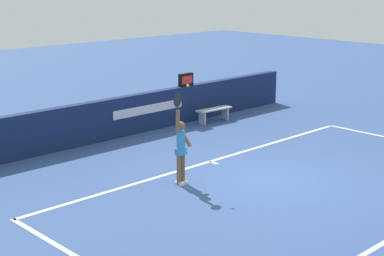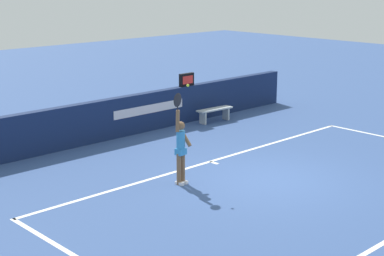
{
  "view_description": "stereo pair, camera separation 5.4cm",
  "coord_description": "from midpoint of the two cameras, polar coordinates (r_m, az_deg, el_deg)",
  "views": [
    {
      "loc": [
        -11.37,
        -9.05,
        5.02
      ],
      "look_at": [
        -1.53,
        1.24,
        1.39
      ],
      "focal_mm": 56.38,
      "sensor_mm": 36.0,
      "label": 1
    },
    {
      "loc": [
        -11.33,
        -9.09,
        5.02
      ],
      "look_at": [
        -1.53,
        1.24,
        1.39
      ],
      "focal_mm": 56.38,
      "sensor_mm": 36.0,
      "label": 2
    }
  ],
  "objects": [
    {
      "name": "tennis_player",
      "position": [
        14.68,
        -0.97,
        -1.81
      ],
      "size": [
        0.45,
        0.39,
        2.32
      ],
      "color": "brown",
      "rests_on": "ground"
    },
    {
      "name": "courtside_bench_near",
      "position": [
        21.12,
        2.23,
        1.55
      ],
      "size": [
        1.44,
        0.46,
        0.48
      ],
      "color": "#AAB4B8",
      "rests_on": "ground"
    },
    {
      "name": "court_lines",
      "position": [
        14.89,
        10.02,
        -5.63
      ],
      "size": [
        11.94,
        6.11,
        0.0
      ],
      "color": "white",
      "rests_on": "ground"
    },
    {
      "name": "back_wall",
      "position": [
        19.37,
        -6.33,
        1.13
      ],
      "size": [
        15.12,
        0.29,
        1.28
      ],
      "color": "#13234B",
      "rests_on": "ground"
    },
    {
      "name": "tennis_ball",
      "position": [
        14.42,
        -0.29,
        4.04
      ],
      "size": [
        0.07,
        0.07,
        0.07
      ],
      "color": "#C5E532"
    },
    {
      "name": "speed_display",
      "position": [
        20.92,
        -0.44,
        4.6
      ],
      "size": [
        0.61,
        0.13,
        0.44
      ],
      "color": "black",
      "rests_on": "back_wall"
    },
    {
      "name": "ground_plane",
      "position": [
        15.38,
        7.47,
        -4.89
      ],
      "size": [
        60.0,
        60.0,
        0.0
      ],
      "primitive_type": "plane",
      "color": "#355089"
    }
  ]
}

